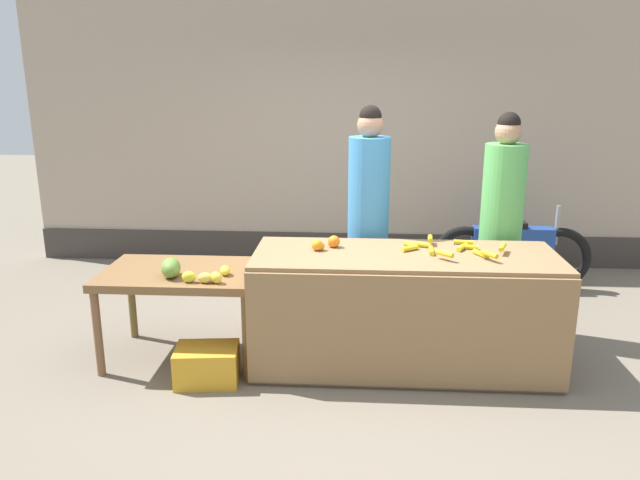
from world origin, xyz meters
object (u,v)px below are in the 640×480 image
Objects in this scene: produce_crate at (207,365)px; produce_sack at (301,303)px; vendor_woman_green_shirt at (501,225)px; parked_motorcycle at (511,251)px; vendor_woman_blue_shirt at (368,220)px.

produce_sack is (0.58, 1.00, 0.10)m from produce_crate.
vendor_woman_green_shirt is 4.00× the size of produce_sack.
produce_sack is at bearing -178.57° from vendor_woman_green_shirt.
parked_motorcycle reaches higher than produce_sack.
produce_sack is at bearing -150.60° from parked_motorcycle.
produce_crate is at bearing -155.03° from vendor_woman_green_shirt.
vendor_woman_green_shirt is at bearing 24.97° from produce_crate.
parked_motorcycle is at bearing 36.83° from vendor_woman_blue_shirt.
vendor_woman_blue_shirt reaches higher than vendor_woman_green_shirt.
vendor_woman_blue_shirt is at bearing 42.30° from produce_crate.
parked_motorcycle is at bearing 39.32° from produce_crate.
parked_motorcycle is 3.46× the size of produce_sack.
vendor_woman_blue_shirt is at bearing -143.17° from parked_motorcycle.
produce_sack reaches higher than produce_crate.
vendor_woman_green_shirt reaches higher than produce_crate.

